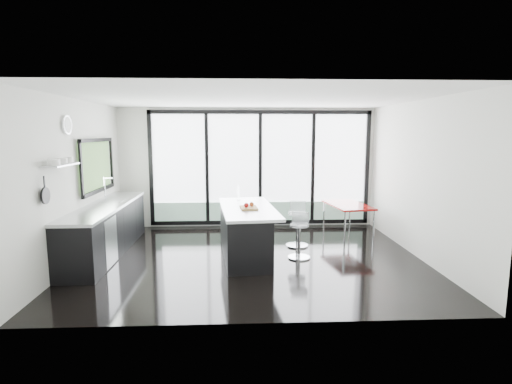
{
  "coord_description": "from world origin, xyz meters",
  "views": [
    {
      "loc": [
        -0.24,
        -6.92,
        2.23
      ],
      "look_at": [
        0.1,
        0.3,
        1.15
      ],
      "focal_mm": 28.0,
      "sensor_mm": 36.0,
      "label": 1
    }
  ],
  "objects_px": {
    "bar_stool_near": "(299,241)",
    "red_table": "(347,220)",
    "bar_stool_far": "(297,229)",
    "island": "(244,231)"
  },
  "relations": [
    {
      "from": "bar_stool_near",
      "to": "red_table",
      "type": "xyz_separation_m",
      "value": [
        1.3,
        1.56,
        0.03
      ]
    },
    {
      "from": "bar_stool_far",
      "to": "red_table",
      "type": "distance_m",
      "value": 1.47
    },
    {
      "from": "island",
      "to": "bar_stool_near",
      "type": "relative_size",
      "value": 3.61
    },
    {
      "from": "bar_stool_near",
      "to": "red_table",
      "type": "height_order",
      "value": "red_table"
    },
    {
      "from": "island",
      "to": "bar_stool_far",
      "type": "height_order",
      "value": "island"
    },
    {
      "from": "bar_stool_far",
      "to": "red_table",
      "type": "bearing_deg",
      "value": 44.32
    },
    {
      "from": "bar_stool_far",
      "to": "red_table",
      "type": "xyz_separation_m",
      "value": [
        1.22,
        0.81,
        0.0
      ]
    },
    {
      "from": "red_table",
      "to": "bar_stool_far",
      "type": "bearing_deg",
      "value": -146.63
    },
    {
      "from": "red_table",
      "to": "island",
      "type": "bearing_deg",
      "value": -149.34
    },
    {
      "from": "island",
      "to": "bar_stool_far",
      "type": "relative_size",
      "value": 3.31
    }
  ]
}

